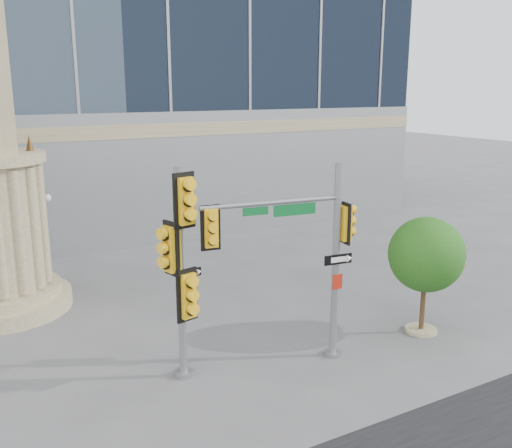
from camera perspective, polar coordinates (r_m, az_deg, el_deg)
ground at (r=14.46m, az=5.59°, el=-15.78°), size 120.00×120.00×0.00m
main_signal_pole at (r=14.39m, az=4.80°, el=-1.96°), size 4.02×0.86×5.22m
secondary_signal_pole at (r=13.64m, az=-7.52°, el=-3.54°), size 0.97×0.70×5.25m
street_tree at (r=17.16m, az=16.70°, el=-3.22°), size 2.23×2.18×3.47m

